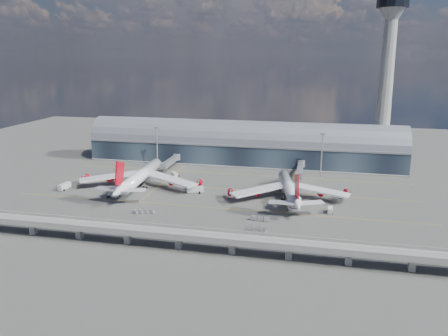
% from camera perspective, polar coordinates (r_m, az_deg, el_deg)
% --- Properties ---
extents(ground, '(500.00, 500.00, 0.00)m').
position_cam_1_polar(ground, '(212.36, -1.28, -4.28)').
color(ground, '#474744').
rests_on(ground, ground).
extents(taxi_lines, '(200.00, 80.12, 0.01)m').
position_cam_1_polar(taxi_lines, '(232.83, 0.01, -2.57)').
color(taxi_lines, gold).
rests_on(taxi_lines, ground).
extents(terminal, '(200.00, 30.00, 28.00)m').
position_cam_1_polar(terminal, '(283.15, 2.46, 2.90)').
color(terminal, '#1E2532').
rests_on(terminal, ground).
extents(control_tower, '(19.00, 19.00, 103.00)m').
position_cam_1_polar(control_tower, '(281.04, 20.36, 10.23)').
color(control_tower, gray).
rests_on(control_tower, ground).
extents(guideway, '(220.00, 8.50, 7.20)m').
position_cam_1_polar(guideway, '(161.12, -6.00, -8.67)').
color(guideway, gray).
rests_on(guideway, ground).
extents(floodlight_mast_left, '(3.00, 0.70, 25.70)m').
position_cam_1_polar(floodlight_mast_left, '(274.23, -8.75, 2.84)').
color(floodlight_mast_left, gray).
rests_on(floodlight_mast_left, ground).
extents(floodlight_mast_right, '(3.00, 0.70, 25.70)m').
position_cam_1_polar(floodlight_mast_right, '(256.09, 12.63, 1.82)').
color(floodlight_mast_right, gray).
rests_on(floodlight_mast_right, ground).
extents(airliner_left, '(67.08, 70.48, 21.47)m').
position_cam_1_polar(airliner_left, '(235.29, -10.95, -1.10)').
color(airliner_left, white).
rests_on(airliner_left, ground).
extents(airliner_right, '(59.97, 62.76, 20.03)m').
position_cam_1_polar(airliner_right, '(214.89, 8.51, -2.76)').
color(airliner_right, white).
rests_on(airliner_right, ground).
extents(jet_bridge_left, '(4.40, 28.00, 7.25)m').
position_cam_1_polar(jet_bridge_left, '(271.03, -6.91, 0.93)').
color(jet_bridge_left, gray).
rests_on(jet_bridge_left, ground).
extents(jet_bridge_right, '(4.40, 32.00, 7.25)m').
position_cam_1_polar(jet_bridge_right, '(254.52, 9.91, -0.08)').
color(jet_bridge_right, gray).
rests_on(jet_bridge_right, ground).
extents(service_truck_0, '(3.37, 8.19, 3.31)m').
position_cam_1_polar(service_truck_0, '(243.85, -20.11, -2.27)').
color(service_truck_0, beige).
rests_on(service_truck_0, ground).
extents(service_truck_1, '(6.22, 4.81, 3.28)m').
position_cam_1_polar(service_truck_1, '(223.43, -14.29, -3.33)').
color(service_truck_1, beige).
rests_on(service_truck_1, ground).
extents(service_truck_2, '(8.88, 5.25, 3.10)m').
position_cam_1_polar(service_truck_2, '(224.53, -3.80, -2.82)').
color(service_truck_2, beige).
rests_on(service_truck_2, ground).
extents(service_truck_3, '(2.46, 5.38, 2.54)m').
position_cam_1_polar(service_truck_3, '(201.58, 13.71, -5.37)').
color(service_truck_3, beige).
rests_on(service_truck_3, ground).
extents(service_truck_4, '(3.10, 5.66, 3.17)m').
position_cam_1_polar(service_truck_4, '(230.98, 7.71, -2.43)').
color(service_truck_4, beige).
rests_on(service_truck_4, ground).
extents(service_truck_5, '(5.45, 6.02, 2.85)m').
position_cam_1_polar(service_truck_5, '(253.18, -6.49, -0.90)').
color(service_truck_5, beige).
rests_on(service_truck_5, ground).
extents(cargo_train_0, '(9.69, 4.31, 1.61)m').
position_cam_1_polar(cargo_train_0, '(198.84, -10.44, -5.61)').
color(cargo_train_0, gray).
rests_on(cargo_train_0, ground).
extents(cargo_train_1, '(8.40, 2.41, 1.85)m').
position_cam_1_polar(cargo_train_1, '(187.71, 4.76, -6.61)').
color(cargo_train_1, gray).
rests_on(cargo_train_1, ground).
extents(cargo_train_2, '(8.84, 3.55, 1.94)m').
position_cam_1_polar(cargo_train_2, '(175.95, 4.18, -8.07)').
color(cargo_train_2, gray).
rests_on(cargo_train_2, ground).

